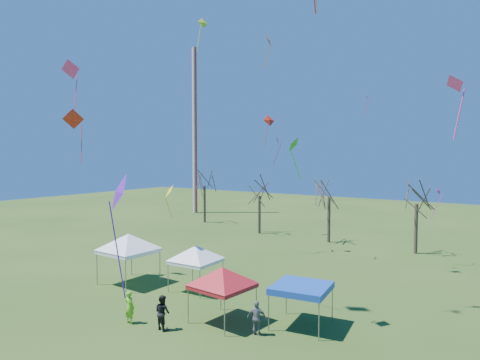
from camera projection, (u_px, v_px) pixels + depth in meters
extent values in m
plane|color=#294917|center=(188.00, 328.00, 21.85)|extent=(140.00, 140.00, 0.00)
cylinder|color=silver|center=(195.00, 131.00, 64.89)|extent=(0.70, 0.70, 25.00)
cylinder|color=#3D2D21|center=(205.00, 204.00, 56.01)|extent=(0.32, 0.32, 4.78)
cylinder|color=#3D2D21|center=(259.00, 214.00, 48.14)|extent=(0.32, 0.32, 4.28)
cylinder|color=#3D2D21|center=(329.00, 219.00, 43.22)|extent=(0.32, 0.32, 4.64)
cylinder|color=#3D2D21|center=(416.00, 229.00, 38.27)|extent=(0.32, 0.32, 4.49)
cylinder|color=gray|center=(97.00, 269.00, 29.06)|extent=(0.06, 0.06, 2.13)
cylinder|color=gray|center=(132.00, 261.00, 31.48)|extent=(0.06, 0.06, 2.13)
cylinder|color=gray|center=(126.00, 277.00, 27.32)|extent=(0.06, 0.06, 2.13)
cylinder|color=gray|center=(160.00, 267.00, 29.74)|extent=(0.06, 0.06, 2.13)
cube|color=white|center=(129.00, 251.00, 29.33)|extent=(3.29, 3.29, 0.26)
pyramid|color=white|center=(128.00, 234.00, 29.26)|extent=(4.51, 4.51, 1.06)
cylinder|color=gray|center=(168.00, 278.00, 27.50)|extent=(0.05, 0.05, 1.82)
cylinder|color=gray|center=(192.00, 269.00, 29.67)|extent=(0.05, 0.05, 1.82)
cylinder|color=gray|center=(200.00, 284.00, 26.18)|extent=(0.05, 0.05, 1.82)
cylinder|color=gray|center=(223.00, 274.00, 28.35)|extent=(0.05, 0.05, 1.82)
cube|color=white|center=(196.00, 261.00, 27.87)|extent=(2.85, 2.85, 0.22)
pyramid|color=white|center=(196.00, 246.00, 27.81)|extent=(3.86, 3.86, 0.91)
cylinder|color=gray|center=(188.00, 306.00, 22.39)|extent=(0.05, 0.05, 1.82)
cylinder|color=gray|center=(221.00, 294.00, 24.36)|extent=(0.05, 0.05, 1.82)
cylinder|color=gray|center=(225.00, 318.00, 20.77)|extent=(0.05, 0.05, 1.82)
cylinder|color=gray|center=(256.00, 304.00, 22.74)|extent=(0.05, 0.05, 1.82)
cube|color=#A91017|center=(222.00, 286.00, 22.51)|extent=(2.98, 2.98, 0.22)
pyramid|color=#A91017|center=(222.00, 267.00, 22.45)|extent=(3.85, 3.85, 0.91)
cylinder|color=gray|center=(269.00, 313.00, 21.42)|extent=(0.06, 0.06, 1.84)
cylinder|color=gray|center=(286.00, 298.00, 23.73)|extent=(0.06, 0.06, 1.84)
cylinder|color=gray|center=(319.00, 322.00, 20.29)|extent=(0.06, 0.06, 1.84)
cylinder|color=gray|center=(332.00, 305.00, 22.60)|extent=(0.06, 0.06, 1.84)
cube|color=#0F3BA3|center=(301.00, 289.00, 21.95)|extent=(3.11, 3.11, 0.22)
cube|color=#0F3BA3|center=(301.00, 286.00, 21.94)|extent=(3.11, 3.11, 0.11)
imported|color=slate|center=(257.00, 318.00, 20.96)|extent=(1.07, 0.70, 1.68)
imported|color=black|center=(162.00, 312.00, 21.62)|extent=(0.94, 0.79, 1.76)
imported|color=#6CCC20|center=(130.00, 307.00, 22.42)|extent=(0.63, 0.42, 1.71)
cone|color=#F53694|center=(455.00, 83.00, 20.68)|extent=(1.28, 1.22, 0.88)
cube|color=#F53694|center=(459.00, 114.00, 20.49)|extent=(0.42, 0.52, 2.49)
cube|color=orange|center=(317.00, 2.00, 31.00)|extent=(0.07, 0.50, 1.58)
cone|color=#661AB9|center=(118.00, 192.00, 15.25)|extent=(1.57, 1.27, 1.37)
cube|color=#661AB9|center=(117.00, 250.00, 15.60)|extent=(0.31, 0.50, 3.64)
cone|color=red|center=(277.00, 139.00, 38.69)|extent=(0.96, 1.21, 1.08)
cube|color=red|center=(277.00, 154.00, 38.37)|extent=(0.73, 0.43, 2.06)
cone|color=#DFF619|center=(203.00, 23.00, 37.22)|extent=(0.77, 1.08, 0.94)
cube|color=#DFF619|center=(199.00, 37.00, 37.07)|extent=(0.79, 0.34, 2.17)
cone|color=#DA3065|center=(366.00, 97.00, 38.33)|extent=(0.63, 0.88, 0.71)
cube|color=#DA3065|center=(366.00, 107.00, 38.14)|extent=(0.57, 0.16, 1.59)
cone|color=#F8FF1A|center=(169.00, 191.00, 27.76)|extent=(1.19, 1.13, 0.92)
cube|color=#F8FF1A|center=(168.00, 207.00, 28.06)|extent=(0.37, 0.44, 1.61)
cone|color=#F336B2|center=(439.00, 190.00, 34.19)|extent=(0.46, 0.82, 0.74)
cube|color=#F336B2|center=(437.00, 207.00, 33.96)|extent=(0.86, 0.15, 2.18)
cone|color=#179B1F|center=(293.00, 144.00, 21.73)|extent=(0.64, 0.97, 0.81)
cube|color=#179B1F|center=(295.00, 164.00, 22.04)|extent=(0.61, 0.11, 1.60)
cone|color=#FA3783|center=(71.00, 69.00, 30.81)|extent=(1.66, 1.26, 1.38)
cube|color=#FA3783|center=(75.00, 97.00, 30.87)|extent=(0.28, 0.63, 3.31)
cone|color=red|center=(73.00, 119.00, 30.63)|extent=(1.46, 1.52, 1.45)
cube|color=red|center=(82.00, 144.00, 30.86)|extent=(0.83, 0.75, 2.88)
cone|color=red|center=(269.00, 120.00, 46.56)|extent=(1.31, 1.59, 1.33)
cube|color=red|center=(266.00, 135.00, 46.49)|extent=(0.69, 0.40, 2.52)
cone|color=orange|center=(269.00, 40.00, 35.36)|extent=(0.98, 1.41, 1.21)
cube|color=orange|center=(268.00, 55.00, 35.08)|extent=(0.74, 0.27, 1.91)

